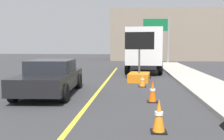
% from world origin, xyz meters
% --- Properties ---
extents(arrow_board_trailer, '(1.60, 1.90, 2.70)m').
position_xyz_m(arrow_board_trailer, '(1.80, 15.69, 0.48)').
color(arrow_board_trailer, orange).
rests_on(arrow_board_trailer, ground).
extents(box_truck, '(2.74, 6.67, 3.14)m').
position_xyz_m(box_truck, '(2.23, 20.83, 1.73)').
color(box_truck, black).
rests_on(box_truck, ground).
extents(pickup_car, '(2.21, 4.60, 1.38)m').
position_xyz_m(pickup_car, '(-1.84, 11.54, 0.70)').
color(pickup_car, black).
rests_on(pickup_car, ground).
extents(highway_guide_sign, '(2.79, 0.18, 5.00)m').
position_xyz_m(highway_guide_sign, '(4.36, 29.72, 3.42)').
color(highway_guide_sign, gray).
rests_on(highway_guide_sign, ground).
extents(far_building_block, '(14.33, 8.23, 6.61)m').
position_xyz_m(far_building_block, '(5.61, 38.35, 3.30)').
color(far_building_block, gray).
rests_on(far_building_block, ground).
extents(traffic_cone_mid_lane, '(0.36, 0.36, 0.77)m').
position_xyz_m(traffic_cone_mid_lane, '(2.10, 7.22, 0.38)').
color(traffic_cone_mid_lane, black).
rests_on(traffic_cone_mid_lane, ground).
extents(traffic_cone_far_lane, '(0.36, 0.36, 0.76)m').
position_xyz_m(traffic_cone_far_lane, '(2.17, 10.38, 0.37)').
color(traffic_cone_far_lane, black).
rests_on(traffic_cone_far_lane, ground).
extents(traffic_cone_curbside, '(0.36, 0.36, 0.62)m').
position_xyz_m(traffic_cone_curbside, '(1.92, 13.72, 0.31)').
color(traffic_cone_curbside, black).
rests_on(traffic_cone_curbside, ground).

